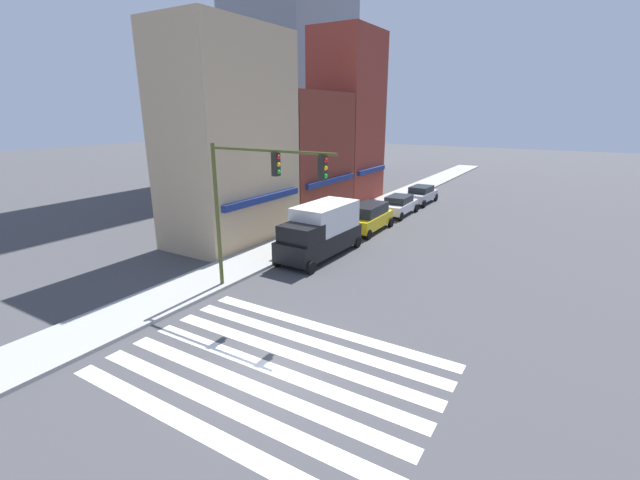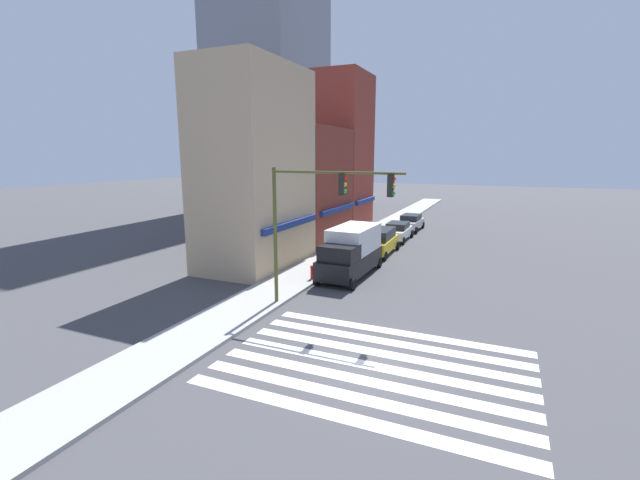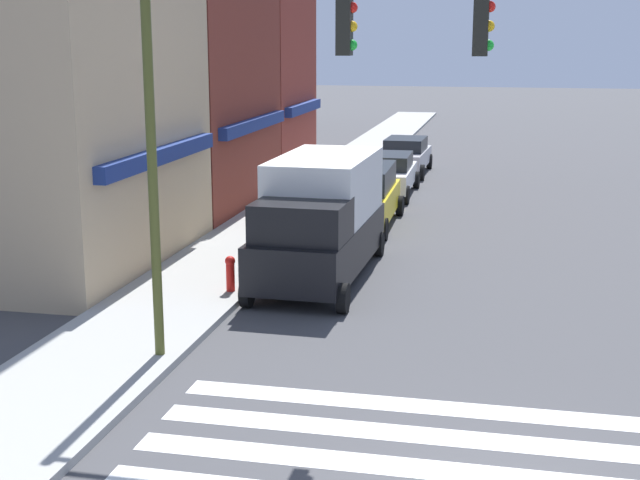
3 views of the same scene
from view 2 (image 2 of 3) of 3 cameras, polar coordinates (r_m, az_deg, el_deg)
The scene contains 12 objects.
ground_plane at distance 16.04m, azimuth 7.23°, elevation -16.37°, with size 200.00×200.00×0.00m, color #424244.
sidewalk_left at distance 19.24m, azimuth -15.19°, elevation -11.58°, with size 120.00×3.00×0.15m.
crosswalk_stripes at distance 16.04m, azimuth 7.23°, elevation -16.35°, with size 7.14×10.80×0.01m.
storefront_row at distance 35.66m, azimuth -1.98°, elevation 9.65°, with size 23.29×5.30×15.17m.
tower_distant at distance 66.51m, azimuth -6.91°, elevation 26.89°, with size 15.70×12.23×50.85m.
traffic_signal at distance 19.86m, azimuth -0.33°, elevation 4.30°, with size 0.32×6.42×6.85m.
box_truck_black at distance 26.57m, azimuth 4.18°, elevation -1.44°, with size 6.25×2.42×3.04m.
suv_yellow at distance 32.74m, azimuth 7.95°, elevation -0.10°, with size 4.75×2.12×1.94m.
sedan_white at distance 38.36m, azimuth 10.32°, elevation 1.21°, with size 4.43×2.02×1.59m.
sedan_silver at distance 43.74m, azimuth 12.02°, elevation 2.37°, with size 4.44×2.02×1.59m.
pedestrian_grey_coat at distance 34.25m, azimuth 4.45°, elevation 0.55°, with size 0.32×0.32×1.77m.
fire_hydrant at distance 25.51m, azimuth -1.06°, elevation -4.20°, with size 0.24×0.24×0.84m.
Camera 2 is at (-13.69, -3.86, 7.41)m, focal length 24.00 mm.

